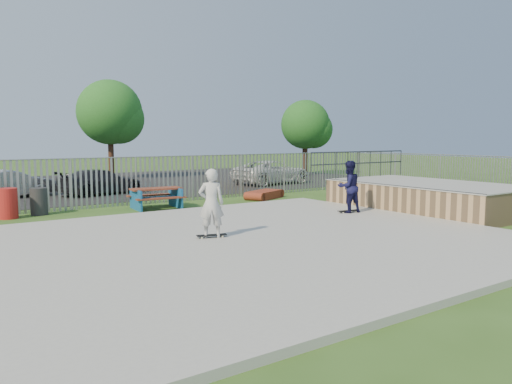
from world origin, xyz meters
TOP-DOWN VIEW (x-y plane):
  - ground at (0.00, 0.00)m, footprint 120.00×120.00m
  - concrete_slab at (0.00, 0.00)m, footprint 15.00×12.00m
  - quarter_pipe at (9.50, 1.04)m, footprint 5.50×7.05m
  - fence at (1.00, 4.59)m, footprint 26.04×16.02m
  - picnic_table at (1.24, 7.55)m, footprint 2.09×1.77m
  - funbox at (6.66, 7.74)m, footprint 2.05×1.60m
  - trash_bin_red at (-3.97, 8.18)m, footprint 0.64×0.64m
  - trash_bin_grey at (-2.91, 8.45)m, footprint 0.59×0.59m
  - parking_lot at (0.00, 19.00)m, footprint 40.00×18.00m
  - car_silver at (-2.95, 14.56)m, footprint 4.16×2.26m
  - car_dark at (0.98, 13.60)m, footprint 4.53×2.63m
  - car_white at (11.19, 13.29)m, footprint 5.33×3.02m
  - tree_mid at (4.43, 22.28)m, footprint 4.29×4.29m
  - tree_right at (17.49, 17.65)m, footprint 3.60×3.60m
  - skateboard_a at (6.03, 1.76)m, footprint 0.82×0.30m
  - skateboard_b at (-0.18, 0.64)m, footprint 0.82×0.42m
  - skater_navy at (6.03, 1.76)m, footprint 0.98×0.81m
  - skater_white at (-0.18, 0.64)m, footprint 0.80×0.70m

SIDE VIEW (x-z plane):
  - ground at x=0.00m, z-range 0.00..0.00m
  - parking_lot at x=0.00m, z-range 0.00..0.02m
  - concrete_slab at x=0.00m, z-range 0.00..0.15m
  - funbox at x=6.66m, z-range 0.00..0.37m
  - skateboard_a at x=6.03m, z-range 0.15..0.23m
  - skateboard_b at x=-0.18m, z-range 0.15..0.23m
  - picnic_table at x=1.24m, z-range 0.01..0.83m
  - trash_bin_grey at x=-2.91m, z-range 0.00..0.99m
  - trash_bin_red at x=-3.97m, z-range 0.00..1.06m
  - quarter_pipe at x=9.50m, z-range -0.54..1.65m
  - car_dark at x=0.98m, z-range 0.02..1.25m
  - car_silver at x=-2.95m, z-range 0.02..1.32m
  - car_white at x=11.19m, z-range 0.02..1.42m
  - fence at x=1.00m, z-range 0.00..2.00m
  - skater_navy at x=6.03m, z-range 0.15..1.99m
  - skater_white at x=-0.18m, z-range 0.15..1.99m
  - tree_right at x=17.49m, z-range 0.96..6.51m
  - tree_mid at x=4.43m, z-range 1.15..7.76m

